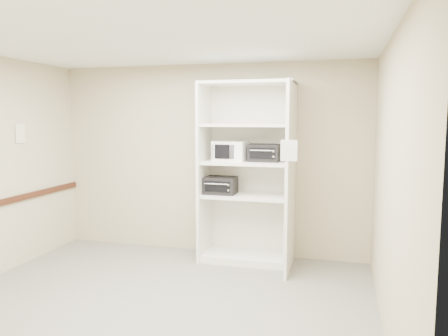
% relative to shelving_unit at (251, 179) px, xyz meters
% --- Properties ---
extents(floor, '(4.50, 4.00, 0.01)m').
position_rel_shelving_unit_xyz_m(floor, '(-0.67, -1.70, -1.13)').
color(floor, '#656257').
rests_on(floor, ground).
extents(ceiling, '(4.50, 4.00, 0.01)m').
position_rel_shelving_unit_xyz_m(ceiling, '(-0.67, -1.70, 1.57)').
color(ceiling, white).
extents(wall_back, '(4.50, 0.02, 2.70)m').
position_rel_shelving_unit_xyz_m(wall_back, '(-0.67, 0.30, 0.22)').
color(wall_back, tan).
rests_on(wall_back, ground).
extents(wall_front, '(4.50, 0.02, 2.70)m').
position_rel_shelving_unit_xyz_m(wall_front, '(-0.67, -3.70, 0.22)').
color(wall_front, tan).
rests_on(wall_front, ground).
extents(wall_right, '(0.02, 4.00, 2.70)m').
position_rel_shelving_unit_xyz_m(wall_right, '(1.58, -1.70, 0.22)').
color(wall_right, tan).
rests_on(wall_right, ground).
extents(shelving_unit, '(1.24, 0.92, 2.42)m').
position_rel_shelving_unit_xyz_m(shelving_unit, '(0.00, 0.00, 0.00)').
color(shelving_unit, white).
rests_on(shelving_unit, floor).
extents(microwave, '(0.47, 0.38, 0.26)m').
position_rel_shelving_unit_xyz_m(microwave, '(-0.28, 0.02, 0.37)').
color(microwave, white).
rests_on(microwave, shelving_unit).
extents(toaster_oven_upper, '(0.40, 0.31, 0.23)m').
position_rel_shelving_unit_xyz_m(toaster_oven_upper, '(0.18, 0.03, 0.35)').
color(toaster_oven_upper, black).
rests_on(toaster_oven_upper, shelving_unit).
extents(toaster_oven_lower, '(0.42, 0.32, 0.23)m').
position_rel_shelving_unit_xyz_m(toaster_oven_lower, '(-0.40, -0.04, -0.10)').
color(toaster_oven_lower, black).
rests_on(toaster_oven_lower, shelving_unit).
extents(paper_sign, '(0.19, 0.01, 0.24)m').
position_rel_shelving_unit_xyz_m(paper_sign, '(0.58, -0.63, 0.44)').
color(paper_sign, white).
rests_on(paper_sign, shelving_unit).
extents(wall_poster, '(0.01, 0.17, 0.24)m').
position_rel_shelving_unit_xyz_m(wall_poster, '(-2.90, -0.85, 0.61)').
color(wall_poster, white).
rests_on(wall_poster, wall_left).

